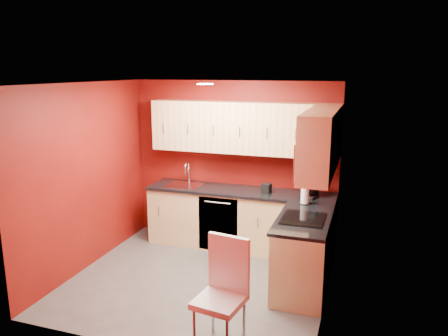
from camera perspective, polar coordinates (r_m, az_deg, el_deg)
The scene contains 21 objects.
floor at distance 5.83m, azimuth -3.33°, elevation -14.40°, with size 3.20×3.20×0.00m, color #504E4B.
ceiling at distance 5.19m, azimuth -3.69°, elevation 10.96°, with size 3.20×3.20×0.00m, color white.
wall_back at distance 6.75m, azimuth 1.24°, elevation 0.72°, with size 3.20×3.20×0.00m, color maroon.
wall_front at distance 4.09m, azimuth -11.41°, elevation -7.70°, with size 3.20×3.20×0.00m, color maroon.
wall_left at distance 6.14m, azimuth -17.50°, elevation -1.12°, with size 3.00×3.00×0.00m, color maroon.
wall_right at distance 5.02m, azimuth 13.73°, elevation -3.93°, with size 3.00×3.00×0.00m, color maroon.
base_cabinets_back at distance 6.64m, azimuth 2.10°, elevation -6.81°, with size 2.80×0.60×0.87m, color #EBC886.
base_cabinets_right at distance 5.57m, azimuth 10.38°, elevation -11.03°, with size 0.60×1.30×0.87m, color #EBC886.
countertop_back at distance 6.49m, azimuth 2.09°, elevation -3.07°, with size 2.80×0.63×0.04m, color black.
countertop_right at distance 5.39m, azimuth 10.39°, elevation -6.65°, with size 0.63×1.27×0.04m, color black.
upper_cabinets_back at distance 6.43m, azimuth 2.51°, elevation 5.30°, with size 2.80×0.35×0.75m, color #EBBD85.
upper_cabinets_right at distance 5.33m, azimuth 12.64°, elevation 4.11°, with size 0.35×1.55×0.75m.
microwave at distance 5.14m, azimuth 11.88°, elevation 1.25°, with size 0.42×0.76×0.42m.
cooktop at distance 5.35m, azimuth 10.30°, elevation -6.51°, with size 0.50×0.55×0.01m, color black.
sink at distance 6.79m, azimuth -5.17°, elevation -1.92°, with size 0.52×0.42×0.35m.
dishwasher_front at distance 6.45m, azimuth -0.78°, elevation -7.40°, with size 0.60×0.02×0.82m, color black.
downlight at distance 5.47m, azimuth -2.49°, elevation 10.91°, with size 0.20×0.20×0.01m, color white.
coffee_maker at distance 6.20m, azimuth 11.09°, elevation -2.25°, with size 0.20×0.27×0.34m, color black, non-canonical shape.
napkin_holder at distance 6.36m, azimuth 5.56°, elevation -2.65°, with size 0.12×0.12×0.13m, color black, non-canonical shape.
paper_towel at distance 5.90m, azimuth 10.53°, elevation -3.47°, with size 0.14×0.14×0.25m, color white, non-canonical shape.
dining_chair at distance 4.37m, azimuth -0.59°, elevation -16.29°, with size 0.44×0.46×1.08m, color white, non-canonical shape.
Camera 1 is at (1.95, -4.81, 2.67)m, focal length 35.00 mm.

